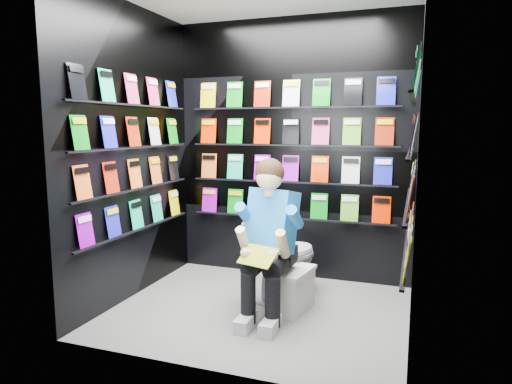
% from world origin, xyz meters
% --- Properties ---
extents(floor, '(2.40, 2.40, 0.00)m').
position_xyz_m(floor, '(0.00, 0.00, 0.00)').
color(floor, slate).
rests_on(floor, ground).
extents(wall_back, '(2.40, 0.04, 2.60)m').
position_xyz_m(wall_back, '(0.00, 1.00, 1.30)').
color(wall_back, black).
rests_on(wall_back, floor).
extents(wall_front, '(2.40, 0.04, 2.60)m').
position_xyz_m(wall_front, '(0.00, -1.00, 1.30)').
color(wall_front, black).
rests_on(wall_front, floor).
extents(wall_left, '(0.04, 2.00, 2.60)m').
position_xyz_m(wall_left, '(-1.20, 0.00, 1.30)').
color(wall_left, black).
rests_on(wall_left, floor).
extents(wall_right, '(0.04, 2.00, 2.60)m').
position_xyz_m(wall_right, '(1.20, 0.00, 1.30)').
color(wall_right, black).
rests_on(wall_right, floor).
extents(comics_back, '(2.10, 0.06, 1.37)m').
position_xyz_m(comics_back, '(0.00, 0.97, 1.31)').
color(comics_back, '#F42A00').
rests_on(comics_back, wall_back).
extents(comics_left, '(0.06, 1.70, 1.37)m').
position_xyz_m(comics_left, '(-1.17, 0.00, 1.31)').
color(comics_left, '#F42A00').
rests_on(comics_left, wall_left).
extents(comics_right, '(0.06, 1.70, 1.37)m').
position_xyz_m(comics_right, '(1.17, 0.00, 1.31)').
color(comics_right, '#F42A00').
rests_on(comics_right, wall_right).
extents(toilet, '(0.62, 0.84, 0.73)m').
position_xyz_m(toilet, '(0.12, 0.38, 0.37)').
color(toilet, silver).
rests_on(toilet, floor).
extents(longbox, '(0.30, 0.46, 0.32)m').
position_xyz_m(longbox, '(0.26, 0.11, 0.16)').
color(longbox, silver).
rests_on(longbox, floor).
extents(longbox_lid, '(0.33, 0.49, 0.03)m').
position_xyz_m(longbox_lid, '(0.26, 0.11, 0.34)').
color(longbox_lid, silver).
rests_on(longbox_lid, longbox).
extents(reader, '(0.71, 0.87, 1.39)m').
position_xyz_m(reader, '(0.12, 0.00, 0.77)').
color(reader, blue).
rests_on(reader, toilet).
extents(held_comic, '(0.32, 0.24, 0.12)m').
position_xyz_m(held_comic, '(0.12, -0.35, 0.58)').
color(held_comic, green).
rests_on(held_comic, reader).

